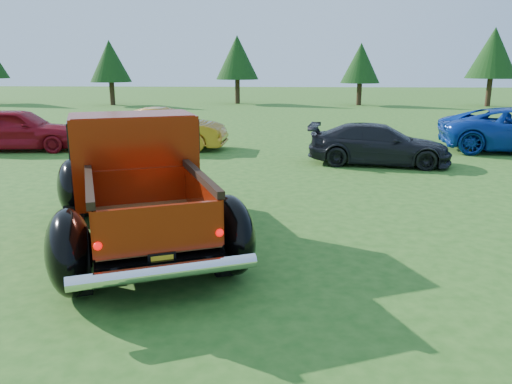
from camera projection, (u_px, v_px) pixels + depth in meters
The scene contains 9 objects.
ground at pixel (236, 254), 7.85m from camera, with size 120.00×120.00×0.00m, color #285A19.
tree_west at pixel (110, 61), 35.83m from camera, with size 2.94×2.94×4.60m.
tree_mid_left at pixel (237, 58), 37.16m from camera, with size 3.20×3.20×5.00m.
tree_mid_right at pixel (361, 63), 35.76m from camera, with size 2.82×2.82×4.40m.
tree_east at pixel (493, 53), 34.57m from camera, with size 3.46×3.46×5.40m.
pickup_truck at pixel (135, 178), 8.63m from camera, with size 4.29×6.01×2.10m.
show_car_red at pixel (18, 129), 17.18m from camera, with size 1.73×4.31×1.47m, color maroon.
show_car_yellow at pixel (165, 129), 17.43m from camera, with size 1.50×4.29×1.41m, color #B77818.
show_car_grey at pixel (379, 144), 14.80m from camera, with size 1.68×4.14×1.20m, color black.
Camera 1 is at (0.76, -7.33, 2.90)m, focal length 35.00 mm.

